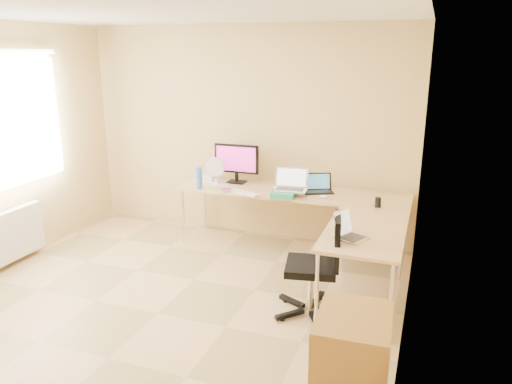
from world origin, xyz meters
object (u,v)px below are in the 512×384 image
(mug, at_px, (217,181))
(water_bottle, at_px, (199,178))
(keyboard, at_px, (245,193))
(desk_return, at_px, (363,266))
(laptop_return, at_px, (352,228))
(laptop_center, at_px, (290,180))
(office_chair, at_px, (311,262))
(cabinet, at_px, (351,370))
(monitor, at_px, (237,163))
(desk_main, at_px, (292,221))
(desk_fan, at_px, (217,171))
(laptop_black, at_px, (318,183))

(mug, height_order, water_bottle, water_bottle)
(keyboard, bearing_deg, water_bottle, -157.24)
(desk_return, xyz_separation_m, laptop_return, (-0.08, -0.28, 0.46))
(laptop_center, distance_m, office_chair, 1.36)
(office_chair, xyz_separation_m, cabinet, (0.56, -1.21, -0.14))
(laptop_return, bearing_deg, monitor, 73.32)
(desk_main, bearing_deg, desk_fan, 178.90)
(monitor, distance_m, laptop_return, 2.16)
(cabinet, bearing_deg, monitor, 122.03)
(desk_return, distance_m, mug, 2.18)
(monitor, distance_m, cabinet, 3.34)
(desk_fan, distance_m, office_chair, 2.10)
(monitor, bearing_deg, laptop_black, -5.65)
(mug, relative_size, cabinet, 0.11)
(keyboard, relative_size, desk_fan, 1.30)
(mug, distance_m, office_chair, 2.03)
(monitor, xyz_separation_m, office_chair, (1.31, -1.49, -0.47))
(monitor, bearing_deg, water_bottle, -126.54)
(laptop_center, distance_m, mug, 0.98)
(laptop_black, bearing_deg, monitor, 150.38)
(desk_main, distance_m, desk_fan, 1.09)
(desk_fan, bearing_deg, laptop_center, -16.99)
(desk_return, xyz_separation_m, cabinet, (0.15, -1.58, -0.01))
(monitor, xyz_separation_m, laptop_center, (0.77, -0.31, -0.06))
(mug, xyz_separation_m, laptop_return, (1.83, -1.25, 0.06))
(monitor, height_order, keyboard, monitor)
(desk_return, bearing_deg, desk_main, 134.27)
(laptop_black, height_order, keyboard, laptop_black)
(laptop_black, relative_size, cabinet, 0.44)
(laptop_return, bearing_deg, water_bottle, 87.08)
(mug, bearing_deg, laptop_return, -34.26)
(desk_main, distance_m, cabinet, 2.82)
(monitor, relative_size, desk_fan, 1.89)
(monitor, bearing_deg, mug, -141.38)
(desk_return, relative_size, monitor, 2.33)
(laptop_center, bearing_deg, keyboard, -172.77)
(desk_main, xyz_separation_m, mug, (-0.94, -0.04, 0.41))
(desk_main, bearing_deg, monitor, 170.54)
(desk_main, distance_m, water_bottle, 1.20)
(office_chair, bearing_deg, keyboard, 123.00)
(desk_return, xyz_separation_m, mug, (-1.91, 0.96, 0.41))
(keyboard, relative_size, laptop_return, 1.34)
(water_bottle, height_order, desk_fan, desk_fan)
(laptop_center, bearing_deg, desk_main, 91.40)
(laptop_black, xyz_separation_m, cabinet, (0.83, -2.62, -0.48))
(desk_return, bearing_deg, office_chair, -138.14)
(desk_return, xyz_separation_m, water_bottle, (-2.02, 0.70, 0.50))
(keyboard, relative_size, cabinet, 0.51)
(monitor, xyz_separation_m, laptop_black, (1.04, -0.09, -0.13))
(monitor, height_order, laptop_return, monitor)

